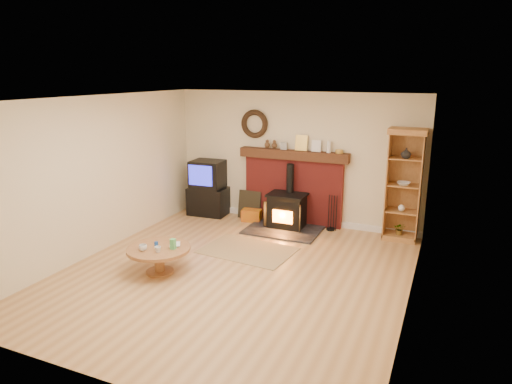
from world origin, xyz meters
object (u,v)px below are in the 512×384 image
at_px(tv_unit, 208,189).
at_px(curio_cabinet, 404,185).
at_px(coffee_table, 159,252).
at_px(wood_stove, 286,212).

bearing_deg(tv_unit, curio_cabinet, 1.27).
relative_size(tv_unit, curio_cabinet, 0.58).
bearing_deg(curio_cabinet, coffee_table, -136.73).
distance_m(tv_unit, curio_cabinet, 3.96).
distance_m(curio_cabinet, coffee_table, 4.40).
xyz_separation_m(wood_stove, tv_unit, (-1.84, 0.20, 0.23)).
bearing_deg(curio_cabinet, wood_stove, -172.26).
distance_m(wood_stove, coffee_table, 2.90).
height_order(wood_stove, coffee_table, wood_stove).
xyz_separation_m(curio_cabinet, coffee_table, (-3.17, -2.98, -0.68)).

